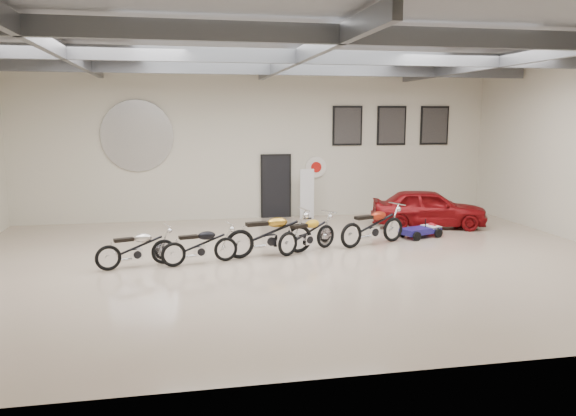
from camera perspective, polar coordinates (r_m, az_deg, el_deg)
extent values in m
cube|color=#B8A48D|center=(13.44, 0.98, -5.45)|extent=(16.00, 12.00, 0.01)
cube|color=gray|center=(13.09, 1.04, 16.22)|extent=(16.00, 12.00, 0.01)
cube|color=beige|center=(18.93, -2.79, 6.50)|extent=(16.00, 0.02, 5.00)
cube|color=black|center=(19.09, -1.25, 2.16)|extent=(0.92, 0.08, 2.10)
imported|color=maroon|center=(18.02, 14.08, 0.01)|extent=(2.30, 3.76, 1.20)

